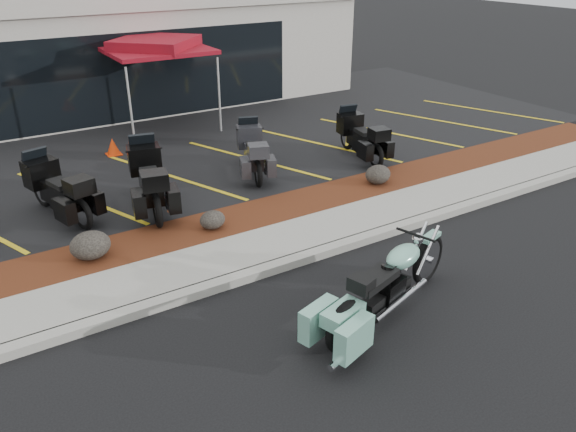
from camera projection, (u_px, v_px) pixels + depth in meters
ground at (302, 296)px, 9.01m from camera, size 90.00×90.00×0.00m
curb at (274, 267)px, 9.67m from camera, size 24.00×0.25×0.15m
sidewalk at (254, 250)px, 10.20m from camera, size 24.00×1.20×0.15m
mulch_bed at (225, 225)px, 11.12m from camera, size 24.00×1.20×0.16m
upper_lot at (138, 149)px, 15.25m from camera, size 26.00×9.60×0.15m
dealership_building at (73, 44)px, 19.21m from camera, size 18.00×8.16×4.00m
boulder_left at (90, 245)px, 9.68m from camera, size 0.70×0.58×0.49m
boulder_mid at (212, 220)px, 10.74m from camera, size 0.50×0.42×0.35m
boulder_right at (378, 174)px, 12.75m from camera, size 0.61×0.51×0.43m
hero_cruiser at (428, 252)px, 9.12m from camera, size 3.36×1.74×1.15m
touring_black_front at (40, 178)px, 11.46m from camera, size 1.41×2.33×1.27m
touring_black_mid at (145, 164)px, 12.05m from camera, size 1.36×2.48×1.37m
touring_grey at (249, 140)px, 13.76m from camera, size 1.47×2.23×1.21m
touring_black_rear at (348, 127)px, 14.75m from camera, size 1.13×2.19×1.21m
traffic_cone at (113, 146)px, 14.54m from camera, size 0.41×0.41×0.44m
popup_canopy at (156, 47)px, 15.84m from camera, size 3.49×3.49×2.58m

